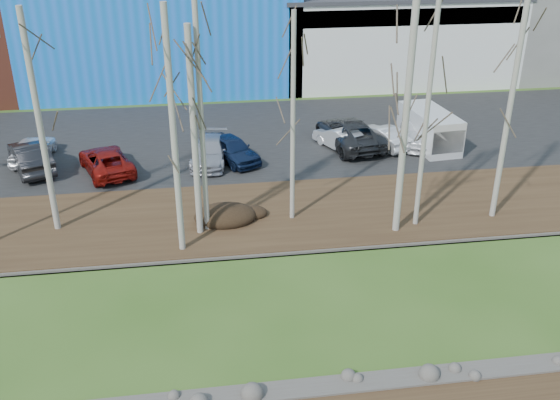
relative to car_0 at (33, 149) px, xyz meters
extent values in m
cube|color=#382616|center=(12.94, -8.35, -0.74)|extent=(80.00, 7.00, 0.15)
cube|color=black|center=(12.94, 2.15, -0.75)|extent=(80.00, 14.00, 0.14)
cube|color=blue|center=(6.94, 16.15, 3.18)|extent=(20.00, 12.00, 8.00)
cube|color=silver|center=(24.94, 16.15, 2.43)|extent=(18.00, 12.00, 6.50)
cube|color=navy|center=(24.94, 10.25, 4.78)|extent=(17.64, 0.20, 1.20)
ellipsoid|color=black|center=(10.04, -8.76, -0.39)|extent=(2.81, 1.98, 0.55)
cylinder|color=#B3ADA3|center=(2.67, -8.42, 4.08)|extent=(0.26, 0.26, 9.49)
cylinder|color=#B3ADA3|center=(8.88, -9.68, 3.78)|extent=(0.27, 0.27, 8.89)
cylinder|color=#B3ADA3|center=(9.21, -9.41, 4.33)|extent=(0.22, 0.22, 10.00)
cylinder|color=#B3ADA3|center=(8.11, -11.01, 4.27)|extent=(0.25, 0.25, 9.88)
cylinder|color=#B3ADA3|center=(13.07, -8.89, 3.92)|extent=(0.20, 0.20, 9.17)
cylinder|color=#B3ADA3|center=(18.43, -10.27, 4.35)|extent=(0.21, 0.21, 10.05)
cylinder|color=#B3ADA3|center=(17.38, -10.70, 4.30)|extent=(0.29, 0.29, 9.94)
cylinder|color=#B3ADA3|center=(22.18, -10.03, 4.43)|extent=(0.24, 0.24, 10.19)
imported|color=white|center=(0.00, 0.00, 0.00)|extent=(2.17, 4.18, 1.36)
imported|color=black|center=(0.20, -1.43, 0.11)|extent=(3.36, 5.05, 1.57)
imported|color=#9E1811|center=(4.20, -2.35, -0.03)|extent=(3.64, 5.16, 1.31)
imported|color=#A6A6AF|center=(9.68, -1.73, -0.02)|extent=(2.52, 4.76, 1.32)
imported|color=#132141|center=(10.90, -1.70, 0.02)|extent=(3.32, 4.41, 1.40)
imported|color=silver|center=(17.23, -0.77, -0.04)|extent=(2.81, 4.09, 1.28)
imported|color=#2C2C2E|center=(17.84, -0.35, 0.12)|extent=(3.50, 6.08, 1.59)
imported|color=white|center=(22.13, -0.22, 0.10)|extent=(3.14, 5.68, 1.56)
imported|color=silver|center=(19.65, -0.77, -0.04)|extent=(2.81, 4.09, 1.28)
cube|color=white|center=(22.46, -0.93, 0.36)|extent=(2.43, 4.92, 2.08)
cube|color=black|center=(22.64, -2.80, 0.36)|extent=(1.97, 1.17, 1.29)
camera|label=1|loc=(8.89, -33.78, 12.41)|focal=40.00mm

